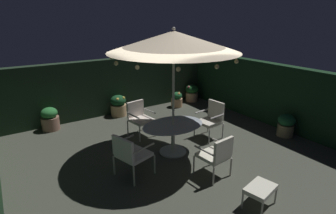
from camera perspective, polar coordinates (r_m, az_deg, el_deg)
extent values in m
cube|color=#3D4035|center=(6.61, 0.11, -9.55)|extent=(7.56, 7.03, 0.02)
cube|color=#1D2E1E|center=(9.09, -11.63, 4.34)|extent=(7.56, 0.30, 1.81)
cube|color=#16321C|center=(8.66, 20.66, 2.77)|extent=(0.30, 7.03, 1.81)
cylinder|color=#B7B6AD|center=(6.59, 1.06, -9.38)|extent=(0.65, 0.65, 0.03)
cylinder|color=#B7B6AD|center=(6.44, 1.08, -6.79)|extent=(0.09, 0.09, 0.69)
ellipsoid|color=#9AA5B0|center=(6.29, 1.10, -3.83)|extent=(1.52, 1.08, 0.03)
cylinder|color=#B8B7A9|center=(6.09, 1.13, 1.09)|extent=(0.06, 0.06, 2.55)
cone|color=beige|center=(5.82, 1.22, 13.73)|extent=(2.85, 2.85, 0.44)
sphere|color=#B8B7A9|center=(5.81, 1.24, 16.29)|extent=(0.07, 0.07, 0.07)
sphere|color=#F9DB8C|center=(6.67, 11.14, 11.20)|extent=(0.08, 0.08, 0.08)
sphere|color=#F9DB8C|center=(7.09, 5.71, 11.91)|extent=(0.08, 0.08, 0.08)
sphere|color=#F9DB8C|center=(7.19, 0.86, 12.09)|extent=(0.08, 0.08, 0.08)
sphere|color=#F9DB8C|center=(7.02, -4.77, 11.86)|extent=(0.08, 0.08, 0.08)
sphere|color=#F9DB8C|center=(6.53, -9.70, 11.13)|extent=(0.08, 0.08, 0.08)
sphere|color=#F9DB8C|center=(5.97, -11.94, 10.26)|extent=(0.08, 0.08, 0.08)
sphere|color=#F9DB8C|center=(5.20, -10.96, 9.08)|extent=(0.08, 0.08, 0.08)
sphere|color=#F9DB8C|center=(4.74, -6.53, 8.37)|extent=(0.08, 0.08, 0.08)
sphere|color=#F9DB8C|center=(4.55, 2.19, 8.02)|extent=(0.08, 0.08, 0.08)
sphere|color=#F9DB8C|center=(4.84, 10.33, 8.40)|extent=(0.08, 0.08, 0.08)
sphere|color=#F9DB8C|center=(5.48, 14.30, 9.34)|extent=(0.08, 0.08, 0.08)
sphere|color=#F9DB8C|center=(6.06, 14.13, 10.23)|extent=(0.08, 0.08, 0.08)
cylinder|color=#B3AEAC|center=(6.96, 8.73, -6.21)|extent=(0.04, 0.04, 0.42)
cylinder|color=#B3AEAC|center=(7.29, 5.63, -4.88)|extent=(0.04, 0.04, 0.42)
cylinder|color=#B3AEAC|center=(7.34, 11.54, -5.02)|extent=(0.04, 0.04, 0.42)
cylinder|color=#B3AEAC|center=(7.65, 8.47, -3.81)|extent=(0.04, 0.04, 0.42)
cube|color=silver|center=(7.21, 8.69, -3.17)|extent=(0.58, 0.58, 0.07)
cube|color=silver|center=(7.29, 10.15, -0.64)|extent=(0.12, 0.51, 0.49)
cylinder|color=#B3AEAC|center=(6.96, 10.40, -1.98)|extent=(0.51, 0.09, 0.04)
cylinder|color=#B3AEAC|center=(7.29, 7.24, -0.84)|extent=(0.51, 0.09, 0.04)
cylinder|color=#B3B0AC|center=(7.33, -2.57, -4.65)|extent=(0.04, 0.04, 0.42)
cylinder|color=#B3B0AC|center=(7.03, -6.01, -5.82)|extent=(0.04, 0.04, 0.42)
cylinder|color=#B3B0AC|center=(7.73, -5.19, -3.40)|extent=(0.04, 0.04, 0.42)
cylinder|color=#B3B0AC|center=(7.45, -8.54, -4.44)|extent=(0.04, 0.04, 0.42)
cube|color=silver|center=(7.29, -5.64, -2.78)|extent=(0.61, 0.62, 0.07)
cube|color=silver|center=(7.40, -6.93, -0.37)|extent=(0.52, 0.14, 0.44)
cylinder|color=#B3B0AC|center=(7.37, -3.99, -0.82)|extent=(0.12, 0.53, 0.04)
cylinder|color=#B3B0AC|center=(7.07, -7.46, -1.81)|extent=(0.12, 0.53, 0.04)
cylinder|color=#B2B2A4|center=(6.07, -7.05, -10.10)|extent=(0.04, 0.04, 0.42)
cylinder|color=#B2B2A4|center=(5.69, -2.85, -12.08)|extent=(0.04, 0.04, 0.42)
cylinder|color=#B2B2A4|center=(5.75, -11.38, -12.12)|extent=(0.04, 0.04, 0.42)
cylinder|color=#B2B2A4|center=(5.36, -7.23, -14.43)|extent=(0.04, 0.04, 0.42)
cube|color=silver|center=(5.58, -7.24, -9.97)|extent=(0.71, 0.72, 0.07)
cube|color=silver|center=(5.31, -9.57, -8.69)|extent=(0.22, 0.57, 0.42)
cylinder|color=#B2B2A4|center=(5.68, -9.41, -6.79)|extent=(0.54, 0.19, 0.04)
cylinder|color=#B2B2A4|center=(5.27, -5.12, -8.70)|extent=(0.54, 0.19, 0.04)
cylinder|color=#BBAFA7|center=(5.71, 5.50, -12.11)|extent=(0.04, 0.04, 0.41)
cylinder|color=#BBAFA7|center=(6.05, 9.14, -10.38)|extent=(0.04, 0.04, 0.41)
cylinder|color=#BBAFA7|center=(5.41, 9.62, -14.30)|extent=(0.04, 0.04, 0.41)
cylinder|color=#BBAFA7|center=(5.76, 13.20, -12.30)|extent=(0.04, 0.04, 0.41)
cube|color=silver|center=(5.61, 9.49, -10.14)|extent=(0.57, 0.58, 0.07)
cube|color=silver|center=(5.35, 11.71, -8.81)|extent=(0.51, 0.11, 0.42)
cylinder|color=#BBAFA7|center=(5.34, 7.70, -9.18)|extent=(0.09, 0.52, 0.04)
cylinder|color=#BBAFA7|center=(5.70, 11.39, -7.50)|extent=(0.09, 0.52, 0.04)
cylinder|color=#B9B5A9|center=(5.00, 15.50, -18.63)|extent=(0.03, 0.03, 0.31)
cylinder|color=#B9B5A9|center=(5.38, 18.35, -15.90)|extent=(0.03, 0.03, 0.31)
cylinder|color=#B9B5A9|center=(4.89, 19.29, -20.07)|extent=(0.03, 0.03, 0.31)
cylinder|color=#B9B5A9|center=(5.28, 21.88, -17.12)|extent=(0.03, 0.03, 0.31)
cube|color=silver|center=(5.02, 19.03, -16.10)|extent=(0.62, 0.49, 0.08)
cylinder|color=tan|center=(8.97, -10.40, -0.61)|extent=(0.50, 0.50, 0.37)
ellipsoid|color=#164422|center=(8.87, -10.52, 1.36)|extent=(0.50, 0.50, 0.35)
sphere|color=yellow|center=(8.89, -9.82, 1.58)|extent=(0.06, 0.06, 0.06)
sphere|color=#EACA5A|center=(9.03, -10.52, 2.11)|extent=(0.07, 0.07, 0.07)
sphere|color=yellow|center=(8.94, -11.40, 1.63)|extent=(0.10, 0.10, 0.10)
sphere|color=#E4C74A|center=(8.78, -11.52, 1.42)|extent=(0.08, 0.08, 0.08)
sphere|color=#F9C04D|center=(8.68, -10.64, 1.60)|extent=(0.11, 0.11, 0.11)
sphere|color=#E3CD49|center=(8.75, -9.42, 1.91)|extent=(0.10, 0.10, 0.10)
cylinder|color=tan|center=(10.36, 5.05, 2.22)|extent=(0.46, 0.46, 0.34)
ellipsoid|color=#1B5624|center=(10.28, 5.10, 3.81)|extent=(0.47, 0.47, 0.33)
sphere|color=#E15579|center=(10.36, 6.02, 4.26)|extent=(0.06, 0.06, 0.06)
sphere|color=#D55B6C|center=(10.44, 4.95, 4.57)|extent=(0.10, 0.10, 0.10)
sphere|color=#E75B7B|center=(10.27, 4.52, 4.31)|extent=(0.07, 0.07, 0.07)
sphere|color=#D95263|center=(10.13, 4.42, 4.24)|extent=(0.09, 0.09, 0.09)
sphere|color=#E2497B|center=(10.13, 5.22, 4.02)|extent=(0.09, 0.09, 0.09)
sphere|color=#E54975|center=(10.25, 5.92, 4.06)|extent=(0.07, 0.07, 0.07)
cylinder|color=tan|center=(9.68, 1.86, 0.97)|extent=(0.40, 0.40, 0.31)
ellipsoid|color=#195229|center=(9.60, 1.88, 2.42)|extent=(0.37, 0.37, 0.26)
sphere|color=orange|center=(9.66, 2.35, 2.95)|extent=(0.10, 0.10, 0.10)
sphere|color=orange|center=(9.70, 1.38, 2.91)|extent=(0.07, 0.07, 0.07)
sphere|color=orange|center=(9.54, 1.40, 2.47)|extent=(0.10, 0.10, 0.10)
sphere|color=orange|center=(9.50, 2.28, 2.76)|extent=(0.09, 0.09, 0.09)
cylinder|color=#8C6352|center=(8.45, -23.65, -3.18)|extent=(0.49, 0.49, 0.38)
ellipsoid|color=#297033|center=(8.34, -23.93, -1.17)|extent=(0.45, 0.45, 0.32)
sphere|color=#DB5F61|center=(8.31, -23.16, -0.80)|extent=(0.10, 0.10, 0.10)
sphere|color=#D65B69|center=(8.44, -24.89, -0.71)|extent=(0.08, 0.08, 0.08)
sphere|color=#E84974|center=(8.21, -24.34, -0.98)|extent=(0.10, 0.10, 0.10)
cylinder|color=#7F7250|center=(8.03, 23.61, -4.50)|extent=(0.42, 0.42, 0.33)
ellipsoid|color=#19522C|center=(7.92, 23.88, -2.56)|extent=(0.45, 0.45, 0.32)
sphere|color=#C42745|center=(8.06, 24.51, -1.87)|extent=(0.10, 0.10, 0.10)
sphere|color=red|center=(7.87, 22.93, -2.20)|extent=(0.08, 0.08, 0.08)
sphere|color=red|center=(7.78, 24.43, -3.01)|extent=(0.11, 0.11, 0.11)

